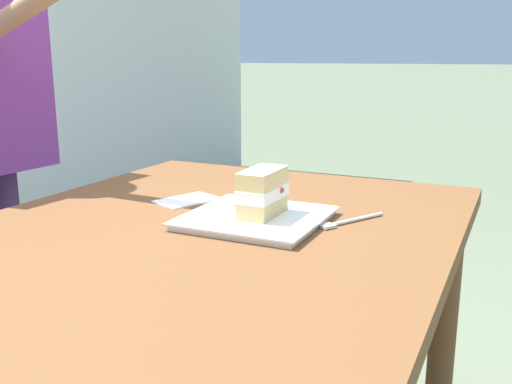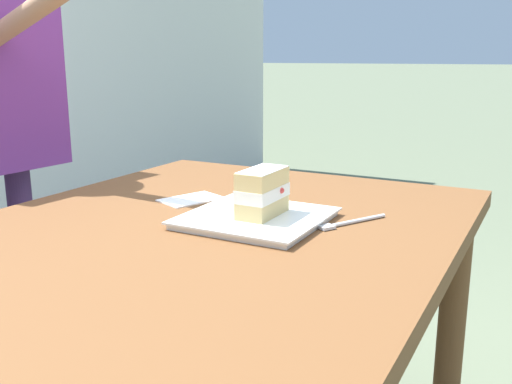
% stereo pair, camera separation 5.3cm
% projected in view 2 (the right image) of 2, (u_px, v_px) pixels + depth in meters
% --- Properties ---
extents(patio_table, '(1.45, 0.94, 0.77)m').
position_uv_depth(patio_table, '(166.00, 297.00, 1.05)').
color(patio_table, brown).
rests_on(patio_table, ground).
extents(dessert_plate, '(0.27, 0.27, 0.02)m').
position_uv_depth(dessert_plate, '(256.00, 218.00, 1.16)').
color(dessert_plate, white).
rests_on(dessert_plate, patio_table).
extents(cake_slice, '(0.12, 0.07, 0.09)m').
position_uv_depth(cake_slice, '(262.00, 192.00, 1.15)').
color(cake_slice, '#E0C17A').
rests_on(cake_slice, dessert_plate).
extents(dessert_fork, '(0.16, 0.10, 0.01)m').
position_uv_depth(dessert_fork, '(349.00, 223.00, 1.15)').
color(dessert_fork, silver).
rests_on(dessert_fork, patio_table).
extents(paper_napkin, '(0.16, 0.14, 0.00)m').
position_uv_depth(paper_napkin, '(191.00, 199.00, 1.34)').
color(paper_napkin, white).
rests_on(paper_napkin, patio_table).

